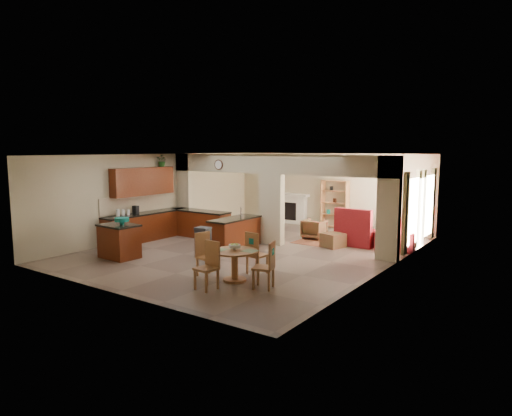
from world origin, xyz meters
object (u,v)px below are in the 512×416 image
Objects in this scene: armchair at (314,229)px; dining_table at (235,260)px; sofa at (400,231)px; kitchen_island at (119,241)px.

dining_table is at bearing 97.96° from armchair.
kitchen_island is at bearing 127.30° from sofa.
dining_table is 6.45m from sofa.
armchair is at bearing 96.91° from sofa.
sofa is 3.97× the size of armchair.
kitchen_island is 0.39× the size of sofa.
armchair is (-0.83, 5.40, -0.16)m from dining_table.
sofa is at bearing 50.23° from kitchen_island.
armchair is at bearing 98.70° from dining_table.
dining_table is (3.95, 0.05, 0.01)m from kitchen_island.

